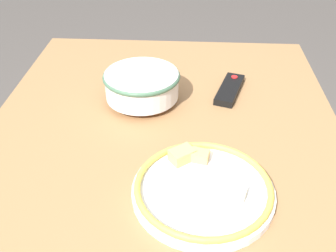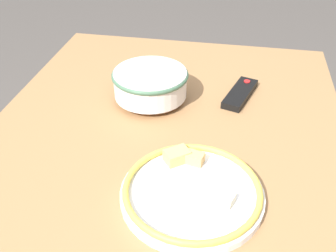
% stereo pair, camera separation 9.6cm
% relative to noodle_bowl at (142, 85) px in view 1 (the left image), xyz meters
% --- Properties ---
extents(dining_table, '(1.22, 0.93, 0.75)m').
position_rel_noodle_bowl_xyz_m(dining_table, '(0.18, 0.07, -0.14)').
color(dining_table, olive).
rests_on(dining_table, ground_plane).
extents(noodle_bowl, '(0.22, 0.22, 0.09)m').
position_rel_noodle_bowl_xyz_m(noodle_bowl, '(0.00, 0.00, 0.00)').
color(noodle_bowl, silver).
rests_on(noodle_bowl, dining_table).
extents(food_plate, '(0.30, 0.30, 0.05)m').
position_rel_noodle_bowl_xyz_m(food_plate, '(0.36, 0.17, -0.04)').
color(food_plate, white).
rests_on(food_plate, dining_table).
extents(tv_remote, '(0.18, 0.10, 0.02)m').
position_rel_noodle_bowl_xyz_m(tv_remote, '(-0.06, 0.25, -0.04)').
color(tv_remote, black).
rests_on(tv_remote, dining_table).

